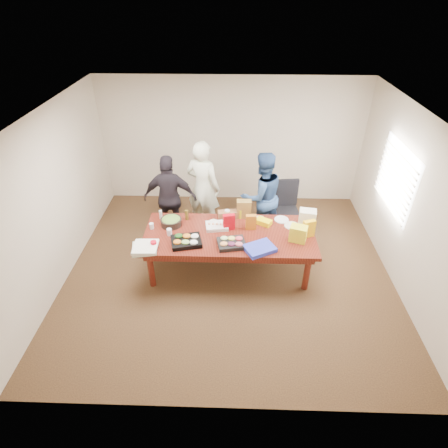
{
  "coord_description": "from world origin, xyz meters",
  "views": [
    {
      "loc": [
        0.06,
        -4.82,
        4.22
      ],
      "look_at": [
        -0.09,
        0.1,
        0.87
      ],
      "focal_mm": 29.06,
      "sensor_mm": 36.0,
      "label": 1
    }
  ],
  "objects_px": {
    "conference_table": "(229,252)",
    "office_chair": "(287,210)",
    "person_right": "(262,196)",
    "sheet_cake": "(217,226)",
    "person_center": "(203,188)",
    "salad_bowl": "(171,222)"
  },
  "relations": [
    {
      "from": "conference_table",
      "to": "sheet_cake",
      "type": "bearing_deg",
      "value": 141.29
    },
    {
      "from": "person_right",
      "to": "sheet_cake",
      "type": "xyz_separation_m",
      "value": [
        -0.79,
        -0.89,
        -0.08
      ]
    },
    {
      "from": "person_center",
      "to": "salad_bowl",
      "type": "relative_size",
      "value": 5.22
    },
    {
      "from": "person_center",
      "to": "salad_bowl",
      "type": "distance_m",
      "value": 1.11
    },
    {
      "from": "person_right",
      "to": "salad_bowl",
      "type": "height_order",
      "value": "person_right"
    },
    {
      "from": "person_right",
      "to": "sheet_cake",
      "type": "height_order",
      "value": "person_right"
    },
    {
      "from": "office_chair",
      "to": "conference_table",
      "type": "bearing_deg",
      "value": -139.45
    },
    {
      "from": "salad_bowl",
      "to": "sheet_cake",
      "type": "bearing_deg",
      "value": -4.69
    },
    {
      "from": "salad_bowl",
      "to": "person_right",
      "type": "bearing_deg",
      "value": 27.68
    },
    {
      "from": "person_center",
      "to": "person_right",
      "type": "xyz_separation_m",
      "value": [
        1.1,
        -0.17,
        -0.07
      ]
    },
    {
      "from": "person_right",
      "to": "sheet_cake",
      "type": "distance_m",
      "value": 1.19
    },
    {
      "from": "sheet_cake",
      "to": "salad_bowl",
      "type": "bearing_deg",
      "value": 167.01
    },
    {
      "from": "office_chair",
      "to": "person_center",
      "type": "bearing_deg",
      "value": 171.57
    },
    {
      "from": "office_chair",
      "to": "sheet_cake",
      "type": "distance_m",
      "value": 1.67
    },
    {
      "from": "conference_table",
      "to": "office_chair",
      "type": "distance_m",
      "value": 1.61
    },
    {
      "from": "conference_table",
      "to": "person_center",
      "type": "bearing_deg",
      "value": 113.0
    },
    {
      "from": "office_chair",
      "to": "salad_bowl",
      "type": "distance_m",
      "value": 2.3
    },
    {
      "from": "sheet_cake",
      "to": "person_right",
      "type": "bearing_deg",
      "value": 39.9
    },
    {
      "from": "office_chair",
      "to": "salad_bowl",
      "type": "relative_size",
      "value": 2.83
    },
    {
      "from": "person_right",
      "to": "salad_bowl",
      "type": "distance_m",
      "value": 1.77
    },
    {
      "from": "conference_table",
      "to": "person_right",
      "type": "relative_size",
      "value": 1.62
    },
    {
      "from": "conference_table",
      "to": "person_center",
      "type": "distance_m",
      "value": 1.44
    }
  ]
}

